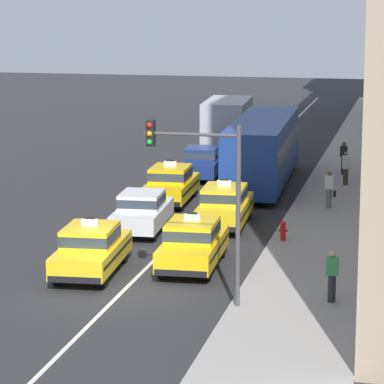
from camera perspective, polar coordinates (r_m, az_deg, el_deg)
ground_plane at (r=32.47m, az=-3.88°, el=-5.54°), size 160.00×160.00×0.00m
lane_stripe_left_right at (r=51.44m, az=2.44°, el=0.72°), size 0.14×80.00×0.01m
sidewalk_curb at (r=45.86m, az=8.22°, el=-0.58°), size 4.00×90.00×0.15m
taxi_left_nearest at (r=34.33m, az=-5.59°, el=-3.12°), size 2.12×4.67×1.96m
sedan_left_second at (r=40.15m, az=-2.78°, el=-1.02°), size 2.03×4.40×1.58m
taxi_left_third at (r=45.47m, az=-1.18°, el=0.47°), size 1.98×4.62×1.96m
sedan_left_fourth at (r=51.40m, az=0.55°, el=1.68°), size 2.08×4.42×1.58m
box_truck_left_fifth at (r=58.30m, az=2.06°, el=3.73°), size 2.59×7.07×3.27m
taxi_right_nearest at (r=34.90m, az=0.04°, el=-2.83°), size 1.99×4.63×1.96m
taxi_right_second at (r=40.94m, az=1.80°, el=-0.74°), size 2.01×4.63×1.96m
bus_right_third at (r=49.55m, az=3.91°, el=2.44°), size 2.93×11.29×3.22m
pedestrian_near_crosswalk at (r=49.49m, az=8.49°, el=1.32°), size 0.36×0.24×1.60m
pedestrian_mid_block at (r=52.30m, az=8.39°, el=1.87°), size 0.47×0.24×1.65m
pedestrian_by_storefront at (r=44.29m, az=7.59°, el=0.16°), size 0.47×0.24×1.58m
pedestrian_trailing at (r=30.98m, az=7.74°, el=-4.61°), size 0.36×0.24×1.59m
fire_hydrant at (r=38.35m, az=5.05°, el=-2.10°), size 0.36×0.22×0.73m
traffic_light_pole at (r=29.85m, az=0.75°, el=0.56°), size 2.87×0.33×5.58m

